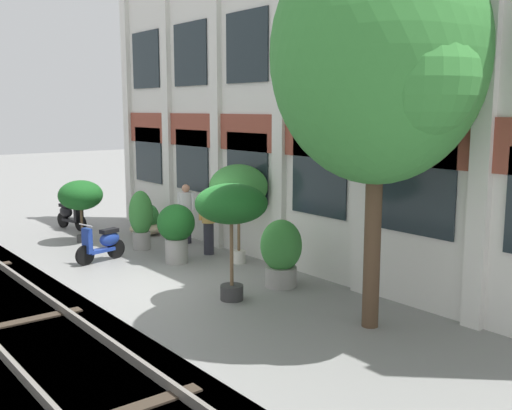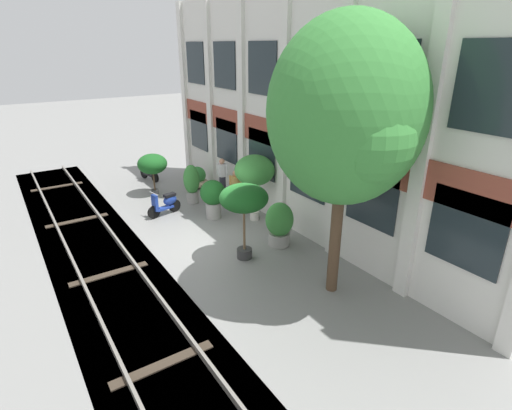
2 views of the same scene
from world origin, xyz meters
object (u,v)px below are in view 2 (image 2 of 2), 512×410
Objects in this scene: potted_plant_stone_basin at (192,182)px; resident_by_doorway at (222,177)px; scooter_near_curb at (148,171)px; scooter_second_parked at (166,203)px; broadleaf_tree at (345,116)px; potted_plant_terracotta_small at (255,171)px; potted_plant_glazed_jar at (279,223)px; potted_plant_fluted_column at (213,196)px; resident_watching_tracks at (236,189)px; potted_plant_low_pan at (244,200)px; potted_plant_tall_urn at (152,164)px; potted_plant_wide_bowl at (197,179)px.

resident_by_doorway is (0.12, 1.31, 0.01)m from potted_plant_stone_basin.
scooter_near_curb and scooter_second_parked have the same top height.
broadleaf_tree is at bearing -9.48° from scooter_near_curb.
potted_plant_glazed_jar is (2.07, -0.44, -1.08)m from potted_plant_terracotta_small.
broadleaf_tree is at bearing 3.93° from potted_plant_fluted_column.
potted_plant_fluted_column is at bearing -166.44° from potted_plant_glazed_jar.
resident_watching_tracks is (-1.19, -0.07, -1.00)m from potted_plant_terracotta_small.
broadleaf_tree reaches higher than potted_plant_fluted_column.
scooter_near_curb is at bearing -107.39° from resident_watching_tracks.
broadleaf_tree reaches higher than resident_by_doorway.
potted_plant_low_pan is (3.12, -0.62, 0.98)m from potted_plant_fluted_column.
broadleaf_tree is at bearing 91.84° from scooter_second_parked.
potted_plant_glazed_jar is 1.04× the size of scooter_near_curb.
resident_watching_tracks is (3.34, 1.99, -0.47)m from potted_plant_tall_urn.
potted_plant_fluted_column reaches higher than scooter_second_parked.
scooter_near_curb is 4.31m from resident_by_doorway.
potted_plant_glazed_jar is (6.44, -0.28, 0.38)m from potted_plant_wide_bowl.
broadleaf_tree is 3.80× the size of potted_plant_tall_urn.
scooter_near_curb is 0.88× the size of resident_watching_tracks.
potted_plant_fluted_column is 3.71m from potted_plant_tall_urn.
scooter_near_curb is at bearing -172.16° from potted_plant_glazed_jar.
potted_plant_tall_urn is 6.72m from potted_plant_low_pan.
potted_plant_stone_basin reaches higher than resident_watching_tracks.
potted_plant_glazed_jar is at bearing -11.91° from potted_plant_terracotta_small.
potted_plant_stone_basin is 4.89m from potted_plant_glazed_jar.
potted_plant_tall_urn is at bearing -152.23° from potted_plant_stone_basin.
potted_plant_terracotta_small is at bearing 126.54° from scooter_second_parked.
resident_watching_tracks is (-0.24, 1.09, -0.02)m from potted_plant_fluted_column.
potted_plant_stone_basin is 5.07m from potted_plant_low_pan.
potted_plant_stone_basin is 3.83m from scooter_near_curb.
potted_plant_wide_bowl is at bearing -149.13° from scooter_second_parked.
potted_plant_stone_basin is 1.53m from scooter_second_parked.
resident_watching_tracks is (5.36, 1.55, 0.39)m from scooter_near_curb.
potted_plant_glazed_jar reaches higher than scooter_near_curb.
potted_plant_tall_urn is (-3.57, -0.90, 0.46)m from potted_plant_fluted_column.
potted_plant_glazed_jar reaches higher than scooter_second_parked.
resident_by_doorway is at bearing 50.03° from potted_plant_tall_urn.
potted_plant_wide_bowl is 0.62× the size of resident_by_doorway.
potted_plant_wide_bowl is at bearing 20.24° from scooter_near_curb.
potted_plant_terracotta_small is at bearing 170.89° from broadleaf_tree.
potted_plant_fluted_column is 3.33m from potted_plant_low_pan.
potted_plant_stone_basin is 1.14× the size of scooter_second_parked.
potted_plant_wide_bowl is 0.42× the size of potted_plant_terracotta_small.
scooter_second_parked is 0.83× the size of resident_by_doorway.
potted_plant_tall_urn reaches higher than resident_watching_tracks.
resident_by_doorway is (-4.82, 1.95, -0.95)m from potted_plant_low_pan.
potted_plant_fluted_column is at bearing 124.76° from scooter_second_parked.
potted_plant_fluted_column is 0.82× the size of potted_plant_tall_urn.
potted_plant_fluted_column is 1.11m from resident_watching_tracks.
broadleaf_tree is 6.54× the size of potted_plant_wide_bowl.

